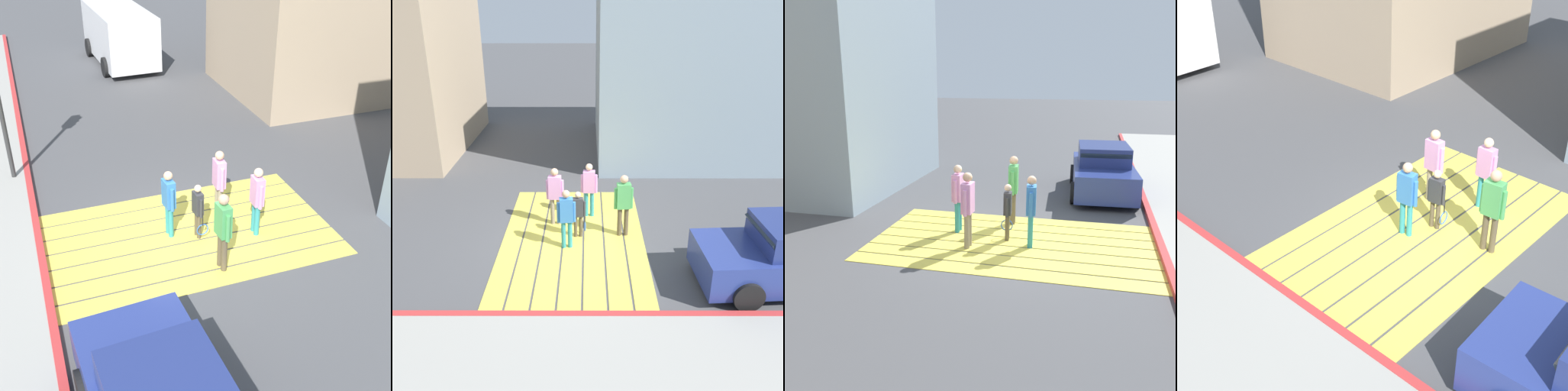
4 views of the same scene
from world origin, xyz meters
TOP-DOWN VIEW (x-y plane):
  - ground_plane at (0.00, 0.00)m, footprint 120.00×120.00m
  - crosswalk_stripes at (0.00, -0.00)m, footprint 6.40×3.80m
  - sidewalk_west at (-5.60, 0.00)m, footprint 4.80×40.00m
  - curb_painted at (-3.25, 0.00)m, footprint 0.16×40.00m
  - pedestrian_adult_lead at (0.25, -1.35)m, footprint 0.25×0.51m
  - pedestrian_adult_trailing at (-0.42, 0.15)m, footprint 0.24×0.48m
  - pedestrian_adult_side at (1.43, -0.43)m, footprint 0.23×0.49m
  - pedestrian_teen_behind at (0.92, 0.53)m, footprint 0.23×0.50m
  - pedestrian_child_with_racket at (0.16, -0.14)m, footprint 0.29×0.41m

SIDE VIEW (x-z plane):
  - ground_plane at x=0.00m, z-range 0.00..0.00m
  - crosswalk_stripes at x=0.00m, z-range 0.00..0.01m
  - sidewalk_west at x=-5.60m, z-range 0.00..0.12m
  - curb_painted at x=-3.25m, z-range 0.00..0.13m
  - pedestrian_child_with_racket at x=0.16m, z-range 0.09..1.42m
  - pedestrian_adult_trailing at x=-0.42m, z-range 0.13..1.76m
  - pedestrian_adult_side at x=1.43m, z-range 0.14..1.80m
  - pedestrian_teen_behind at x=0.92m, z-range 0.14..1.85m
  - pedestrian_adult_lead at x=0.25m, z-range 0.15..1.91m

